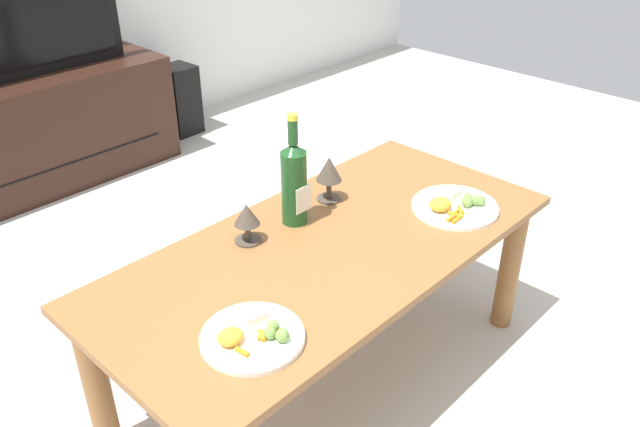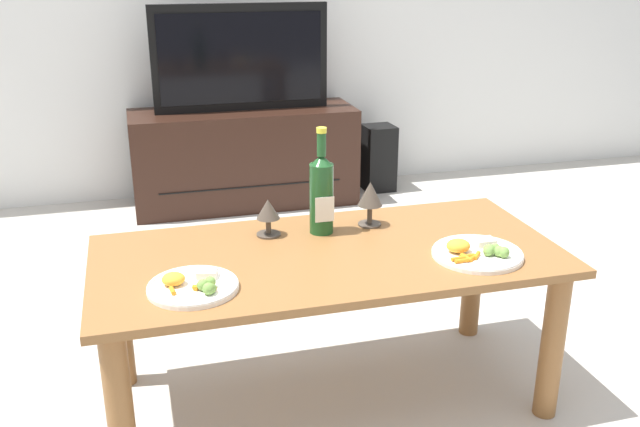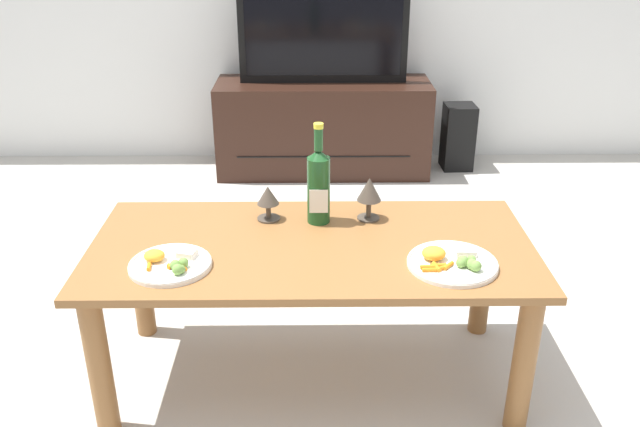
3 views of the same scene
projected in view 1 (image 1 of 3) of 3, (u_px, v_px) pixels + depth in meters
ground_plane at (328, 377)px, 2.08m from camera, size 6.40×6.40×0.00m
dining_table at (329, 270)px, 1.86m from camera, size 1.38×0.65×0.51m
tv_stand at (44, 130)px, 3.13m from camera, size 1.23×0.42×0.54m
tv_screen at (18, 14)px, 2.85m from camera, size 0.94×0.05×0.56m
floor_speaker at (180, 100)px, 3.69m from camera, size 0.18×0.18×0.39m
wine_bottle at (294, 180)px, 1.86m from camera, size 0.08×0.08×0.34m
goblet_left at (247, 217)px, 1.80m from camera, size 0.08×0.08×0.12m
goblet_right at (329, 171)px, 1.99m from camera, size 0.08×0.08×0.15m
dinner_plate_left at (253, 336)px, 1.47m from camera, size 0.24×0.24×0.05m
dinner_plate_right at (455, 206)px, 1.98m from camera, size 0.26×0.26×0.05m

